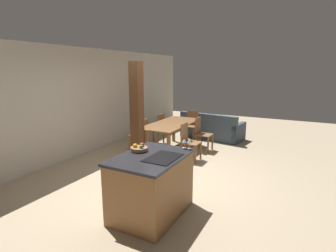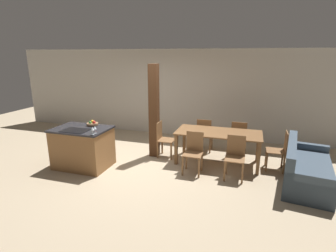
# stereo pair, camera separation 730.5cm
# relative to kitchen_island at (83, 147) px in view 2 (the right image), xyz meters

# --- Properties ---
(ground_plane) EXTENTS (16.00, 16.00, 0.00)m
(ground_plane) POSITION_rel_kitchen_island_xyz_m (1.24, 0.49, -0.47)
(ground_plane) COLOR tan
(wall_back) EXTENTS (11.20, 0.08, 2.70)m
(wall_back) POSITION_rel_kitchen_island_xyz_m (1.24, 3.11, 0.88)
(wall_back) COLOR beige
(wall_back) RESTS_ON ground_plane
(kitchen_island) EXTENTS (1.25, 0.89, 0.94)m
(kitchen_island) POSITION_rel_kitchen_island_xyz_m (0.00, 0.00, 0.00)
(kitchen_island) COLOR olive
(kitchen_island) RESTS_ON ground_plane
(fruit_bowl) EXTENTS (0.27, 0.27, 0.11)m
(fruit_bowl) POSITION_rel_kitchen_island_xyz_m (0.11, 0.28, 0.51)
(fruit_bowl) COLOR #99704C
(fruit_bowl) RESTS_ON kitchen_island
(wine_glass_near) EXTENTS (0.07, 0.07, 0.16)m
(wine_glass_near) POSITION_rel_kitchen_island_xyz_m (0.55, -0.37, 0.59)
(wine_glass_near) COLOR silver
(wine_glass_near) RESTS_ON kitchen_island
(wine_glass_middle) EXTENTS (0.07, 0.07, 0.16)m
(wine_glass_middle) POSITION_rel_kitchen_island_xyz_m (0.55, -0.28, 0.59)
(wine_glass_middle) COLOR silver
(wine_glass_middle) RESTS_ON kitchen_island
(dining_table) EXTENTS (1.97, 0.92, 0.77)m
(dining_table) POSITION_rel_kitchen_island_xyz_m (2.94, 1.16, 0.21)
(dining_table) COLOR brown
(dining_table) RESTS_ON ground_plane
(dining_chair_near_left) EXTENTS (0.40, 0.40, 0.90)m
(dining_chair_near_left) POSITION_rel_kitchen_island_xyz_m (2.49, 0.47, 0.01)
(dining_chair_near_left) COLOR brown
(dining_chair_near_left) RESTS_ON ground_plane
(dining_chair_near_right) EXTENTS (0.40, 0.40, 0.90)m
(dining_chair_near_right) POSITION_rel_kitchen_island_xyz_m (3.38, 0.47, 0.01)
(dining_chair_near_right) COLOR brown
(dining_chair_near_right) RESTS_ON ground_plane
(dining_chair_far_left) EXTENTS (0.40, 0.40, 0.90)m
(dining_chair_far_left) POSITION_rel_kitchen_island_xyz_m (2.49, 1.84, 0.01)
(dining_chair_far_left) COLOR brown
(dining_chair_far_left) RESTS_ON ground_plane
(dining_chair_far_right) EXTENTS (0.40, 0.40, 0.90)m
(dining_chair_far_right) POSITION_rel_kitchen_island_xyz_m (3.38, 1.84, 0.01)
(dining_chair_far_right) COLOR brown
(dining_chair_far_right) RESTS_ON ground_plane
(dining_chair_head_end) EXTENTS (0.40, 0.40, 0.90)m
(dining_chair_head_end) POSITION_rel_kitchen_island_xyz_m (1.58, 1.16, 0.01)
(dining_chair_head_end) COLOR brown
(dining_chair_head_end) RESTS_ON ground_plane
(dining_chair_foot_end) EXTENTS (0.40, 0.40, 0.90)m
(dining_chair_foot_end) POSITION_rel_kitchen_island_xyz_m (4.30, 1.16, 0.01)
(dining_chair_foot_end) COLOR brown
(dining_chair_foot_end) RESTS_ON ground_plane
(couch) EXTENTS (1.11, 2.02, 0.82)m
(couch) POSITION_rel_kitchen_island_xyz_m (4.76, 0.65, -0.19)
(couch) COLOR #3D4C5B
(couch) RESTS_ON ground_plane
(timber_post) EXTENTS (0.22, 0.22, 2.32)m
(timber_post) POSITION_rel_kitchen_island_xyz_m (1.33, 1.14, 0.70)
(timber_post) COLOR #4C2D19
(timber_post) RESTS_ON ground_plane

